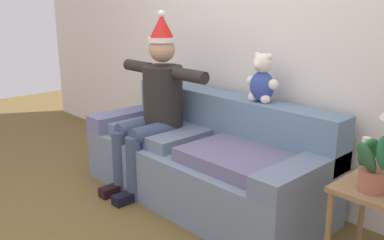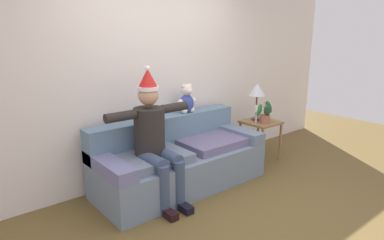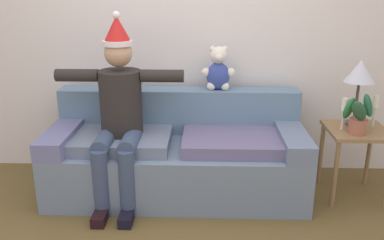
# 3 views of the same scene
# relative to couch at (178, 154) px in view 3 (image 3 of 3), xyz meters

# --- Properties ---
(back_wall) EXTENTS (7.00, 0.10, 2.70)m
(back_wall) POSITION_rel_couch_xyz_m (0.00, 0.52, 1.02)
(back_wall) COLOR silver
(back_wall) RESTS_ON ground_plane
(couch) EXTENTS (2.11, 0.88, 0.83)m
(couch) POSITION_rel_couch_xyz_m (0.00, 0.00, 0.00)
(couch) COLOR slate
(couch) RESTS_ON ground_plane
(person_seated) EXTENTS (1.02, 0.77, 1.52)m
(person_seated) POSITION_rel_couch_xyz_m (-0.45, -0.16, 0.44)
(person_seated) COLOR #282321
(person_seated) RESTS_ON ground_plane
(teddy_bear) EXTENTS (0.29, 0.17, 0.38)m
(teddy_bear) POSITION_rel_couch_xyz_m (0.34, 0.27, 0.67)
(teddy_bear) COLOR #35489E
(teddy_bear) RESTS_ON couch
(side_table) EXTENTS (0.48, 0.49, 0.59)m
(side_table) POSITION_rel_couch_xyz_m (1.47, -0.06, 0.16)
(side_table) COLOR olive
(side_table) RESTS_ON ground_plane
(table_lamp) EXTENTS (0.24, 0.24, 0.55)m
(table_lamp) POSITION_rel_couch_xyz_m (1.47, 0.04, 0.69)
(table_lamp) COLOR #513E46
(table_lamp) RESTS_ON side_table
(potted_plant) EXTENTS (0.26, 0.24, 0.34)m
(potted_plant) POSITION_rel_couch_xyz_m (1.42, -0.16, 0.41)
(potted_plant) COLOR #A15C45
(potted_plant) RESTS_ON side_table
(candle_tall) EXTENTS (0.04, 0.04, 0.26)m
(candle_tall) POSITION_rel_couch_xyz_m (1.34, -0.08, 0.43)
(candle_tall) COLOR beige
(candle_tall) RESTS_ON side_table
(candle_short) EXTENTS (0.04, 0.04, 0.27)m
(candle_short) POSITION_rel_couch_xyz_m (1.61, -0.02, 0.44)
(candle_short) COLOR beige
(candle_short) RESTS_ON side_table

